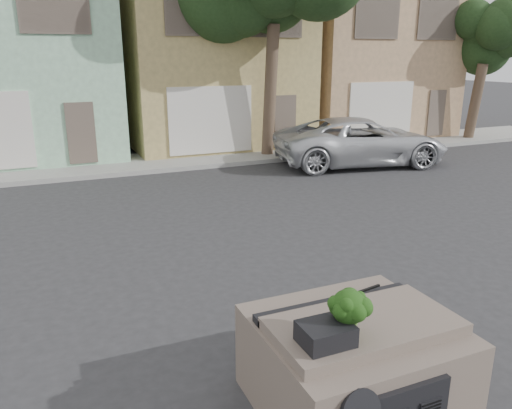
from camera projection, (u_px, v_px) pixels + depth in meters
ground_plane at (246, 292)px, 8.13m from camera, size 120.00×120.00×0.00m
sidewalk at (131, 164)px, 17.33m from camera, size 40.00×3.00×0.15m
townhouse_mint at (9, 53)px, 18.45m from camera, size 7.20×8.20×7.55m
townhouse_tan at (203, 54)px, 21.32m from camera, size 7.20×8.20×7.55m
townhouse_beige at (351, 54)px, 24.19m from camera, size 7.20×8.20×7.55m
silver_pickup at (360, 165)px, 17.58m from camera, size 6.37×3.83×1.65m
tree_near at (271, 39)px, 17.43m from camera, size 4.40×4.00×8.50m
tree_far at (479, 72)px, 21.62m from camera, size 3.20×3.00×6.00m
car_dashboard at (353, 361)px, 5.34m from camera, size 2.00×1.80×1.12m
instrument_hump at (326, 334)px, 4.62m from camera, size 0.48×0.38×0.20m
wiper_arm at (357, 293)px, 5.61m from camera, size 0.69×0.15×0.02m
broccoli at (348, 313)px, 4.69m from camera, size 0.56×0.56×0.49m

